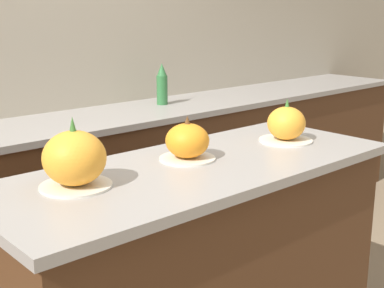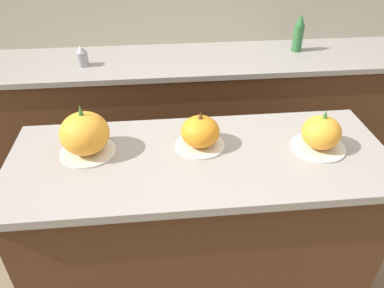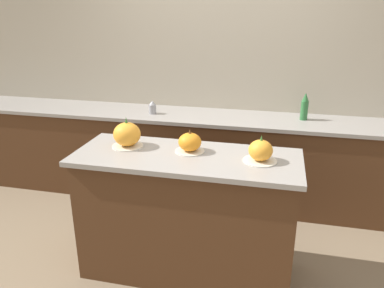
{
  "view_description": "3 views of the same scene",
  "coord_description": "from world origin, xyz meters",
  "px_view_note": "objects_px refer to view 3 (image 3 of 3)",
  "views": [
    {
      "loc": [
        -1.24,
        -1.35,
        1.49
      ],
      "look_at": [
        -0.0,
        0.03,
        1.02
      ],
      "focal_mm": 50.0,
      "sensor_mm": 36.0,
      "label": 1
    },
    {
      "loc": [
        -0.16,
        -1.22,
        1.85
      ],
      "look_at": [
        -0.03,
        0.05,
        0.98
      ],
      "focal_mm": 35.0,
      "sensor_mm": 36.0,
      "label": 2
    },
    {
      "loc": [
        0.58,
        -2.31,
        1.9
      ],
      "look_at": [
        0.05,
        -0.03,
        1.04
      ],
      "focal_mm": 35.0,
      "sensor_mm": 36.0,
      "label": 3
    }
  ],
  "objects_px": {
    "pumpkin_cake_center": "(190,143)",
    "bottle_short": "(153,107)",
    "pumpkin_cake_left": "(127,135)",
    "pumpkin_cake_right": "(261,151)",
    "bottle_tall": "(305,107)"
  },
  "relations": [
    {
      "from": "pumpkin_cake_center",
      "to": "bottle_short",
      "type": "xyz_separation_m",
      "value": [
        -0.64,
        1.06,
        -0.05
      ]
    },
    {
      "from": "pumpkin_cake_left",
      "to": "pumpkin_cake_right",
      "type": "relative_size",
      "value": 1.01
    },
    {
      "from": "pumpkin_cake_left",
      "to": "bottle_short",
      "type": "relative_size",
      "value": 1.73
    },
    {
      "from": "pumpkin_cake_center",
      "to": "bottle_short",
      "type": "bearing_deg",
      "value": 121.08
    },
    {
      "from": "pumpkin_cake_left",
      "to": "pumpkin_cake_center",
      "type": "bearing_deg",
      "value": 0.29
    },
    {
      "from": "pumpkin_cake_right",
      "to": "bottle_tall",
      "type": "xyz_separation_m",
      "value": [
        0.33,
        1.24,
        0.01
      ]
    },
    {
      "from": "pumpkin_cake_center",
      "to": "bottle_tall",
      "type": "height_order",
      "value": "bottle_tall"
    },
    {
      "from": "pumpkin_cake_left",
      "to": "pumpkin_cake_right",
      "type": "bearing_deg",
      "value": -3.8
    },
    {
      "from": "pumpkin_cake_right",
      "to": "bottle_short",
      "type": "relative_size",
      "value": 1.7
    },
    {
      "from": "bottle_short",
      "to": "pumpkin_cake_center",
      "type": "bearing_deg",
      "value": -58.92
    },
    {
      "from": "pumpkin_cake_left",
      "to": "pumpkin_cake_center",
      "type": "xyz_separation_m",
      "value": [
        0.47,
        0.0,
        -0.02
      ]
    },
    {
      "from": "pumpkin_cake_center",
      "to": "pumpkin_cake_right",
      "type": "distance_m",
      "value": 0.5
    },
    {
      "from": "bottle_short",
      "to": "pumpkin_cake_right",
      "type": "bearing_deg",
      "value": -44.85
    },
    {
      "from": "pumpkin_cake_center",
      "to": "pumpkin_cake_right",
      "type": "bearing_deg",
      "value": -7.64
    },
    {
      "from": "pumpkin_cake_left",
      "to": "pumpkin_cake_right",
      "type": "height_order",
      "value": "pumpkin_cake_left"
    }
  ]
}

